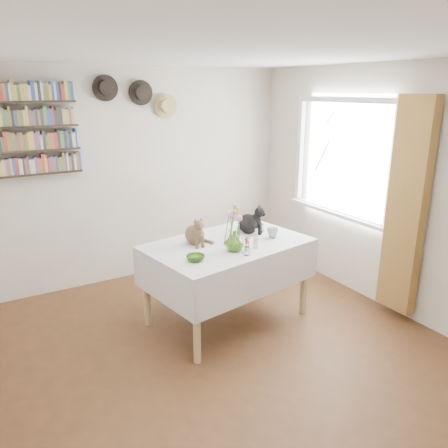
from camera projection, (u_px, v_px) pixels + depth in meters
room at (231, 225)px, 3.32m from camera, size 4.08×4.58×2.58m
window at (343, 168)px, 4.89m from camera, size 0.12×1.52×1.32m
curtain at (407, 208)px, 4.17m from camera, size 0.12×0.38×2.10m
dining_table at (228, 262)px, 4.28m from camera, size 1.66×1.21×0.82m
tabby_cat at (195, 229)px, 4.14m from camera, size 0.21×0.26×0.29m
black_cat at (248, 219)px, 4.47m from camera, size 0.33×0.33×0.31m
flower_vase at (234, 241)px, 3.98m from camera, size 0.19×0.19×0.19m
green_bowl at (195, 258)px, 3.77m from camera, size 0.20×0.20×0.05m
drinking_glass at (273, 233)px, 4.34m from camera, size 0.12×0.12×0.10m
candlestick at (256, 242)px, 4.06m from camera, size 0.05×0.05×0.19m
berry_jar at (247, 246)px, 3.88m from camera, size 0.05×0.05×0.20m
porcelain_figurine at (263, 228)px, 4.54m from camera, size 0.05×0.05×0.09m
flower_bouquet at (234, 215)px, 3.92m from camera, size 0.17×0.12×0.39m
bookshelf_unit at (26, 130)px, 4.38m from camera, size 1.00×0.16×0.91m
wall_hats at (139, 96)px, 4.90m from camera, size 0.98×0.09×0.48m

